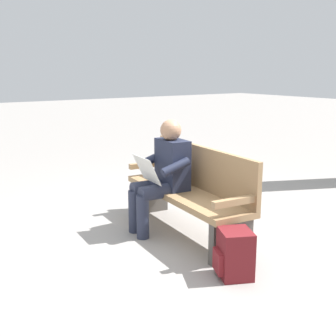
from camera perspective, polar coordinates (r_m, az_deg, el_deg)
The scene contains 4 objects.
ground_plane at distance 4.69m, azimuth 2.15°, elevation -8.35°, with size 40.00×40.00×0.00m, color gray.
bench_near at distance 4.58m, azimuth 2.96°, elevation -2.82°, with size 1.84×0.66×0.90m.
person_seated at distance 4.57m, azimuth -0.65°, elevation -0.64°, with size 0.60×0.60×1.18m.
backpack at distance 3.73m, azimuth 8.60°, elevation -10.94°, with size 0.37×0.37×0.40m.
Camera 1 is at (-3.50, 2.63, 1.68)m, focal length 47.08 mm.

